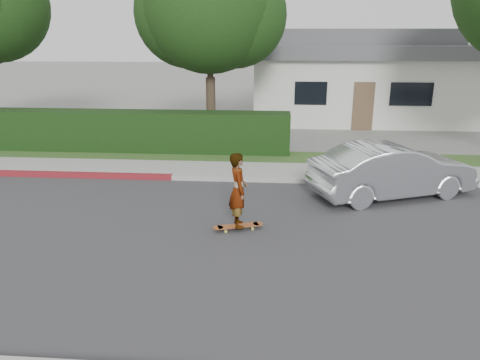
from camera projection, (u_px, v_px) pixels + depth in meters
The scene contains 11 objects.
ground at pixel (85, 237), 9.95m from camera, with size 120.00×120.00×0.00m, color slate.
road at pixel (85, 236), 9.95m from camera, with size 60.00×8.00×0.01m, color #2D2D30.
curb_far at pixel (139, 177), 13.82m from camera, with size 60.00×0.20×0.15m, color #9E9E99.
sidewalk_far at pixel (147, 169), 14.68m from camera, with size 60.00×1.60×0.12m, color gray.
planting_strip at pixel (159, 156), 16.21m from camera, with size 60.00×1.60×0.10m, color #2D4C1E.
hedge at pixel (80, 131), 16.78m from camera, with size 15.00×1.00×1.50m, color black.
tree_center at pixel (209, 11), 17.09m from camera, with size 5.66×4.84×7.44m.
house at pixel (355, 74), 23.93m from camera, with size 10.60×8.60×4.30m.
skateboard at pixel (238, 226), 10.24m from camera, with size 1.13×0.56×0.10m.
skateboarder at pixel (238, 190), 9.98m from camera, with size 0.60×0.39×1.64m, color white.
car_silver at pixel (393, 170), 12.20m from camera, with size 1.50×4.31×1.42m, color silver.
Camera 1 is at (4.01, -8.83, 4.16)m, focal length 35.00 mm.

